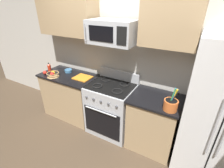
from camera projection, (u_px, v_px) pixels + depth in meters
name	position (u px, v px, depth m)	size (l,w,h in m)	color
ground_plane	(91.00, 153.00, 2.60)	(16.00, 16.00, 0.00)	#473828
wall_back	(122.00, 57.00, 2.82)	(8.00, 0.10, 2.60)	beige
counter_left	(71.00, 95.00, 3.31)	(1.10, 0.63, 0.91)	tan
range_oven	(111.00, 108.00, 2.90)	(0.76, 0.67, 1.09)	#B2B5BA
counter_right	(153.00, 123.00, 2.57)	(0.73, 0.63, 0.91)	tan
refrigerator	(219.00, 113.00, 2.01)	(0.78, 0.74, 1.87)	silver
microwave	(112.00, 32.00, 2.33)	(0.70, 0.44, 0.33)	#B2B5BA
upper_cabinets_left	(67.00, 14.00, 2.75)	(1.09, 0.34, 0.69)	tan
upper_cabinets_right	(171.00, 19.00, 2.01)	(0.72, 0.34, 0.69)	tan
utensil_crock	(171.00, 105.00, 2.08)	(0.18, 0.18, 0.32)	#D1662D
fruit_basket	(53.00, 74.00, 3.02)	(0.23, 0.23, 0.10)	#9E7A4C
apple_loose	(45.00, 73.00, 3.11)	(0.08, 0.08, 0.08)	red
cutting_board	(83.00, 78.00, 2.98)	(0.30, 0.27, 0.02)	orange
bottle_hot_sauce	(49.00, 67.00, 3.24)	(0.07, 0.07, 0.17)	red
prep_bowl	(68.00, 71.00, 3.22)	(0.14, 0.14, 0.05)	teal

